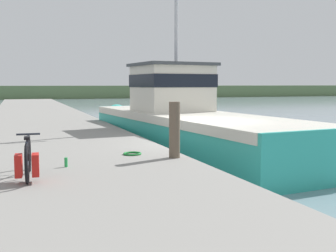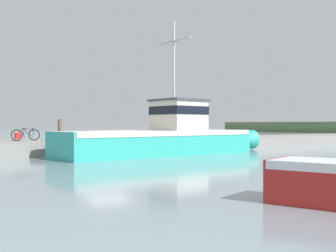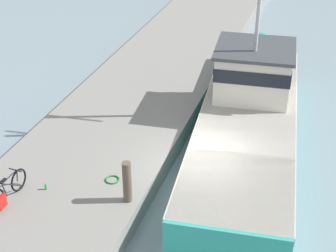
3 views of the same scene
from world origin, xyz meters
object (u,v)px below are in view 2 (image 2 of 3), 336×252
at_px(bicycle_touring, 23,135).
at_px(mooring_post, 60,131).
at_px(fishing_boat_main, 167,136).
at_px(water_bottle_by_bike, 42,139).

height_order(bicycle_touring, mooring_post, mooring_post).
xyz_separation_m(fishing_boat_main, mooring_post, (-2.47, -5.67, 0.33)).
bearing_deg(water_bottle_by_bike, fishing_boat_main, 50.01).
relative_size(mooring_post, water_bottle_by_bike, 6.65).
relative_size(bicycle_touring, mooring_post, 1.33).
bearing_deg(bicycle_touring, fishing_boat_main, 53.42).
relative_size(bicycle_touring, water_bottle_by_bike, 8.87).
distance_m(bicycle_touring, water_bottle_by_bike, 1.23).
bearing_deg(mooring_post, water_bottle_by_bike, -173.50).
relative_size(fishing_boat_main, mooring_post, 11.35).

